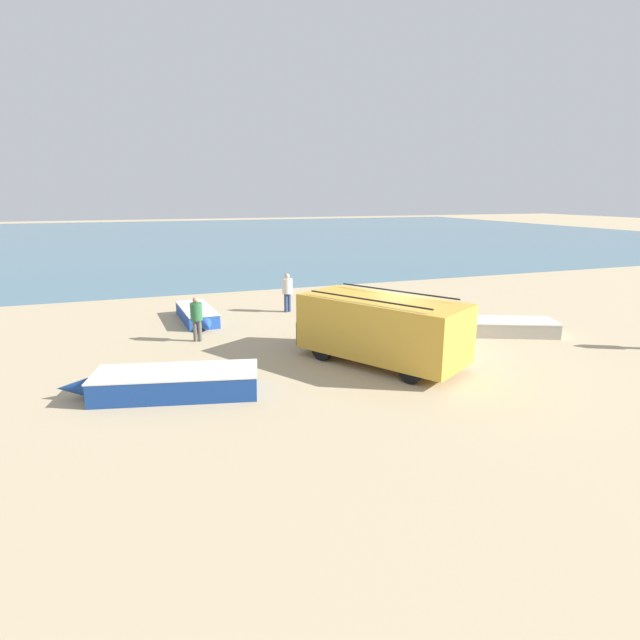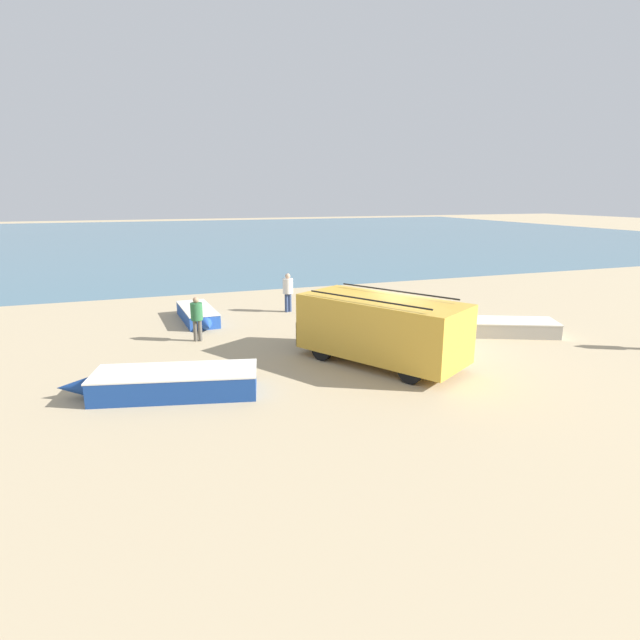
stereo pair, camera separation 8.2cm
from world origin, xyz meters
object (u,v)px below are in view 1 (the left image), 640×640
at_px(fishing_rowboat_2, 198,315).
at_px(fisherman_1, 287,289).
at_px(fishing_rowboat_1, 502,327).
at_px(parked_van, 381,327).
at_px(fishing_rowboat_0, 170,383).
at_px(fisherman_0, 196,315).

height_order(fishing_rowboat_2, fisherman_1, fisherman_1).
bearing_deg(fishing_rowboat_1, parked_van, 37.66).
height_order(fishing_rowboat_0, fisherman_1, fisherman_1).
bearing_deg(fishing_rowboat_0, fisherman_0, -91.72).
relative_size(fishing_rowboat_0, fishing_rowboat_2, 1.25).
bearing_deg(fisherman_1, fishing_rowboat_1, -152.48).
xyz_separation_m(fisherman_0, fisherman_1, (4.35, 3.39, 0.08)).
height_order(fishing_rowboat_1, fisherman_0, fisherman_0).
bearing_deg(fishing_rowboat_2, fishing_rowboat_1, 56.81).
relative_size(parked_van, fisherman_1, 3.19).
bearing_deg(fisherman_0, fisherman_1, 137.39).
bearing_deg(fisherman_0, fishing_rowboat_1, 84.59).
distance_m(fishing_rowboat_0, fishing_rowboat_1, 12.36).
relative_size(fishing_rowboat_2, fisherman_0, 2.58).
bearing_deg(fishing_rowboat_0, fisherman_1, -111.43).
bearing_deg(fishing_rowboat_1, fisherman_1, -19.93).
xyz_separation_m(parked_van, fishing_rowboat_2, (-4.81, 7.28, -0.86)).
height_order(fishing_rowboat_0, fisherman_0, fisherman_0).
relative_size(parked_van, fishing_rowboat_0, 1.07).
height_order(parked_van, fisherman_0, parked_van).
distance_m(fishing_rowboat_1, fisherman_1, 9.16).
relative_size(parked_van, fishing_rowboat_2, 1.34).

